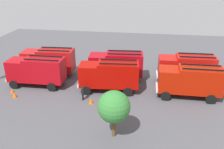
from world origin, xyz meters
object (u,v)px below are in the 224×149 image
at_px(fire_truck_2, 49,60).
at_px(fire_truck_4, 109,75).
at_px(firefighter_1, 83,92).
at_px(fire_truck_3, 190,80).
at_px(tree_0, 114,107).
at_px(traffic_cone_2, 12,91).
at_px(fire_truck_0, 186,67).
at_px(traffic_cone_1, 91,101).
at_px(fire_truck_1, 116,64).
at_px(traffic_cone_0, 15,94).
at_px(fire_truck_5, 37,70).

bearing_deg(fire_truck_2, fire_truck_4, 155.81).
bearing_deg(firefighter_1, fire_truck_3, 4.32).
relative_size(fire_truck_2, tree_0, 1.66).
height_order(fire_truck_3, traffic_cone_2, fire_truck_3).
distance_m(firefighter_1, tree_0, 7.65).
xyz_separation_m(fire_truck_0, traffic_cone_1, (10.93, 7.16, -1.82)).
xyz_separation_m(fire_truck_1, firefighter_1, (2.98, 6.25, -1.22)).
distance_m(fire_truck_2, traffic_cone_1, 10.40).
distance_m(fire_truck_3, tree_0, 11.30).
relative_size(fire_truck_0, traffic_cone_0, 10.31).
height_order(fire_truck_3, traffic_cone_0, fire_truck_3).
bearing_deg(fire_truck_0, traffic_cone_1, 31.75).
bearing_deg(fire_truck_0, tree_0, 57.07).
relative_size(fire_truck_0, fire_truck_3, 1.01).
height_order(fire_truck_0, traffic_cone_0, fire_truck_0).
distance_m(fire_truck_5, firefighter_1, 7.21).
bearing_deg(fire_truck_0, traffic_cone_0, 18.10).
xyz_separation_m(fire_truck_3, traffic_cone_1, (10.84, 3.17, -1.82)).
height_order(fire_truck_3, traffic_cone_1, fire_truck_3).
bearing_deg(tree_0, fire_truck_5, -38.01).
height_order(fire_truck_2, traffic_cone_2, fire_truck_2).
bearing_deg(fire_truck_1, traffic_cone_0, 27.55).
bearing_deg(fire_truck_0, fire_truck_1, 0.19).
xyz_separation_m(fire_truck_3, traffic_cone_0, (19.95, 3.13, -1.80)).
height_order(traffic_cone_0, traffic_cone_2, traffic_cone_0).
height_order(fire_truck_0, traffic_cone_1, fire_truck_0).
bearing_deg(fire_truck_5, traffic_cone_1, 155.73).
xyz_separation_m(firefighter_1, tree_0, (-4.43, 5.89, 2.02)).
bearing_deg(traffic_cone_0, fire_truck_5, -113.40).
relative_size(traffic_cone_0, traffic_cone_1, 1.05).
xyz_separation_m(fire_truck_1, traffic_cone_2, (11.86, 5.90, -1.85)).
relative_size(fire_truck_1, traffic_cone_2, 12.14).
bearing_deg(traffic_cone_1, fire_truck_0, -146.78).
height_order(fire_truck_5, traffic_cone_0, fire_truck_5).
distance_m(fire_truck_1, fire_truck_2, 9.43).
height_order(fire_truck_1, fire_truck_4, same).
bearing_deg(traffic_cone_1, fire_truck_3, -163.72).
height_order(fire_truck_4, traffic_cone_0, fire_truck_4).
bearing_deg(fire_truck_0, firefighter_1, 26.98).
relative_size(tree_0, traffic_cone_1, 6.56).
bearing_deg(firefighter_1, traffic_cone_1, -38.04).
height_order(fire_truck_1, tree_0, tree_0).
bearing_deg(fire_truck_5, fire_truck_4, 179.26).
bearing_deg(traffic_cone_2, firefighter_1, 177.73).
relative_size(fire_truck_2, fire_truck_5, 1.01).
height_order(fire_truck_1, fire_truck_3, same).
relative_size(fire_truck_4, tree_0, 1.68).
height_order(fire_truck_2, firefighter_1, fire_truck_2).
xyz_separation_m(fire_truck_3, fire_truck_4, (9.31, -0.17, 0.00)).
bearing_deg(firefighter_1, traffic_cone_2, 170.11).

